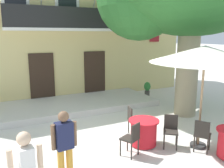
{
  "coord_description": "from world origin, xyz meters",
  "views": [
    {
      "loc": [
        -3.28,
        -6.15,
        3.13
      ],
      "look_at": [
        0.63,
        1.76,
        1.3
      ],
      "focal_mm": 38.54,
      "sensor_mm": 36.0,
      "label": 1
    }
  ],
  "objects_px": {
    "cafe_chair_near_tree_1": "(171,129)",
    "cafe_chair_middle_1": "(202,134)",
    "cafe_umbrella": "(205,54)",
    "cafe_chair_near_tree_0": "(132,137)",
    "ground_planter_right": "(147,89)",
    "cafe_table_near_tree": "(144,132)",
    "pedestrian_near_entrance": "(65,145)",
    "cafe_chair_near_tree_2": "(133,119)"
  },
  "relations": [
    {
      "from": "pedestrian_near_entrance",
      "to": "cafe_chair_near_tree_0",
      "type": "bearing_deg",
      "value": 14.08
    },
    {
      "from": "cafe_table_near_tree",
      "to": "cafe_chair_near_tree_0",
      "type": "bearing_deg",
      "value": -147.13
    },
    {
      "from": "cafe_chair_near_tree_0",
      "to": "pedestrian_near_entrance",
      "type": "distance_m",
      "value": 1.99
    },
    {
      "from": "cafe_chair_near_tree_0",
      "to": "cafe_chair_near_tree_1",
      "type": "distance_m",
      "value": 1.27
    },
    {
      "from": "cafe_chair_near_tree_1",
      "to": "cafe_chair_near_tree_2",
      "type": "xyz_separation_m",
      "value": [
        -0.54,
        1.15,
        0.0
      ]
    },
    {
      "from": "cafe_chair_near_tree_1",
      "to": "cafe_chair_middle_1",
      "type": "xyz_separation_m",
      "value": [
        0.53,
        -0.65,
        0.0
      ]
    },
    {
      "from": "cafe_chair_near_tree_2",
      "to": "ground_planter_right",
      "type": "bearing_deg",
      "value": 50.28
    },
    {
      "from": "cafe_chair_middle_1",
      "to": "ground_planter_right",
      "type": "xyz_separation_m",
      "value": [
        2.04,
        5.53,
        -0.1
      ]
    },
    {
      "from": "cafe_umbrella",
      "to": "cafe_chair_middle_1",
      "type": "bearing_deg",
      "value": -121.95
    },
    {
      "from": "cafe_umbrella",
      "to": "ground_planter_right",
      "type": "xyz_separation_m",
      "value": [
        1.86,
        5.25,
        -2.18
      ]
    },
    {
      "from": "cafe_chair_near_tree_1",
      "to": "pedestrian_near_entrance",
      "type": "relative_size",
      "value": 0.55
    },
    {
      "from": "cafe_table_near_tree",
      "to": "cafe_chair_near_tree_2",
      "type": "height_order",
      "value": "cafe_chair_near_tree_2"
    },
    {
      "from": "cafe_umbrella",
      "to": "pedestrian_near_entrance",
      "type": "bearing_deg",
      "value": -178.42
    },
    {
      "from": "ground_planter_right",
      "to": "cafe_umbrella",
      "type": "bearing_deg",
      "value": -109.55
    },
    {
      "from": "cafe_table_near_tree",
      "to": "cafe_chair_near_tree_1",
      "type": "relative_size",
      "value": 0.95
    },
    {
      "from": "pedestrian_near_entrance",
      "to": "cafe_umbrella",
      "type": "bearing_deg",
      "value": 1.58
    },
    {
      "from": "cafe_chair_near_tree_2",
      "to": "cafe_umbrella",
      "type": "height_order",
      "value": "cafe_umbrella"
    },
    {
      "from": "cafe_chair_near_tree_2",
      "to": "pedestrian_near_entrance",
      "type": "distance_m",
      "value": 3.11
    },
    {
      "from": "cafe_chair_near_tree_0",
      "to": "cafe_chair_middle_1",
      "type": "xyz_separation_m",
      "value": [
        1.79,
        -0.64,
        0.0
      ]
    },
    {
      "from": "cafe_chair_middle_1",
      "to": "cafe_chair_near_tree_2",
      "type": "bearing_deg",
      "value": 120.55
    },
    {
      "from": "cafe_table_near_tree",
      "to": "cafe_chair_middle_1",
      "type": "bearing_deg",
      "value": -42.17
    },
    {
      "from": "cafe_chair_near_tree_1",
      "to": "cafe_chair_near_tree_0",
      "type": "bearing_deg",
      "value": -179.82
    },
    {
      "from": "cafe_chair_near_tree_1",
      "to": "cafe_table_near_tree",
      "type": "bearing_deg",
      "value": 147.49
    },
    {
      "from": "cafe_chair_near_tree_0",
      "to": "pedestrian_near_entrance",
      "type": "relative_size",
      "value": 0.55
    },
    {
      "from": "cafe_chair_near_tree_1",
      "to": "ground_planter_right",
      "type": "relative_size",
      "value": 1.18
    },
    {
      "from": "cafe_table_near_tree",
      "to": "cafe_umbrella",
      "type": "distance_m",
      "value": 2.7
    },
    {
      "from": "cafe_umbrella",
      "to": "pedestrian_near_entrance",
      "type": "xyz_separation_m",
      "value": [
        -3.85,
        -0.11,
        -1.68
      ]
    },
    {
      "from": "cafe_chair_near_tree_1",
      "to": "pedestrian_near_entrance",
      "type": "height_order",
      "value": "pedestrian_near_entrance"
    },
    {
      "from": "cafe_chair_near_tree_0",
      "to": "cafe_umbrella",
      "type": "distance_m",
      "value": 2.89
    },
    {
      "from": "cafe_table_near_tree",
      "to": "pedestrian_near_entrance",
      "type": "bearing_deg",
      "value": -160.7
    },
    {
      "from": "cafe_chair_near_tree_1",
      "to": "cafe_umbrella",
      "type": "xyz_separation_m",
      "value": [
        0.7,
        -0.37,
        2.08
      ]
    },
    {
      "from": "cafe_chair_near_tree_1",
      "to": "ground_planter_right",
      "type": "xyz_separation_m",
      "value": [
        2.56,
        4.88,
        -0.1
      ]
    },
    {
      "from": "cafe_chair_near_tree_1",
      "to": "pedestrian_near_entrance",
      "type": "bearing_deg",
      "value": -171.4
    },
    {
      "from": "cafe_chair_near_tree_2",
      "to": "cafe_chair_middle_1",
      "type": "xyz_separation_m",
      "value": [
        1.06,
        -1.8,
        0.0
      ]
    },
    {
      "from": "ground_planter_right",
      "to": "cafe_chair_near_tree_1",
      "type": "bearing_deg",
      "value": -117.69
    },
    {
      "from": "cafe_umbrella",
      "to": "pedestrian_near_entrance",
      "type": "distance_m",
      "value": 4.21
    },
    {
      "from": "cafe_chair_near_tree_2",
      "to": "cafe_chair_near_tree_1",
      "type": "bearing_deg",
      "value": -65.04
    },
    {
      "from": "cafe_table_near_tree",
      "to": "pedestrian_near_entrance",
      "type": "height_order",
      "value": "pedestrian_near_entrance"
    },
    {
      "from": "cafe_chair_middle_1",
      "to": "ground_planter_right",
      "type": "bearing_deg",
      "value": 69.78
    },
    {
      "from": "cafe_chair_middle_1",
      "to": "cafe_umbrella",
      "type": "distance_m",
      "value": 2.11
    },
    {
      "from": "cafe_chair_near_tree_1",
      "to": "cafe_chair_near_tree_2",
      "type": "bearing_deg",
      "value": 114.96
    },
    {
      "from": "cafe_table_near_tree",
      "to": "cafe_chair_near_tree_1",
      "type": "height_order",
      "value": "cafe_chair_near_tree_1"
    }
  ]
}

